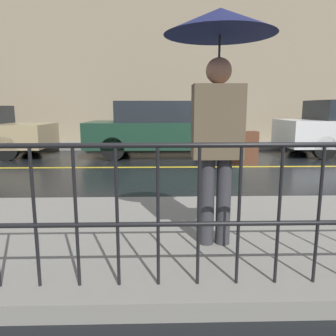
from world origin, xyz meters
name	(u,v)px	position (x,y,z in m)	size (l,w,h in m)	color
ground_plane	(236,167)	(0.00, 0.00, 0.00)	(80.00, 80.00, 0.00)	black
sidewalk_near	(333,235)	(0.00, -4.42, 0.07)	(28.00, 2.61, 0.14)	gray
sidewalk_far	(211,145)	(0.00, 3.92, 0.07)	(28.00, 1.62, 0.14)	gray
lane_marking	(236,167)	(0.00, 0.00, 0.00)	(25.20, 0.12, 0.01)	gold
building_storefront	(209,70)	(0.00, 4.88, 2.76)	(28.00, 0.30, 5.52)	gray
pedestrian	(220,69)	(-1.32, -4.76, 1.74)	(0.96, 0.96, 2.09)	#333338
car_dark_green	(161,129)	(-1.79, 1.91, 0.79)	(4.32, 1.94, 1.57)	#193828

